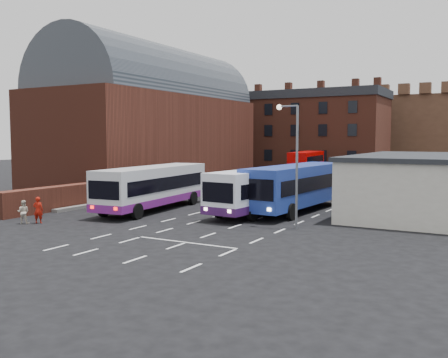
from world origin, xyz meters
The scene contains 13 objects.
ground centered at (0.00, 0.00, 0.00)m, with size 180.00×180.00×0.00m, color black.
railway_station centered at (-15.50, 21.00, 7.64)m, with size 12.00×28.00×16.00m.
forecourt_wall centered at (-10.20, 2.00, 0.90)m, with size 1.20×10.00×1.80m, color #602B1E.
cream_building centered at (15.00, 14.00, 2.16)m, with size 10.40×16.40×4.25m.
brick_terrace centered at (-6.00, 46.00, 5.50)m, with size 22.00×10.00×11.00m, color brown.
castle_keep centered at (6.00, 66.00, 6.00)m, with size 22.00×22.00×12.00m, color brown.
bus_white_outbound centered at (-3.75, 5.73, 1.94)m, with size 3.89×12.27×3.29m.
bus_white_inbound centered at (4.15, 8.45, 1.89)m, with size 3.71×11.90×3.20m.
bus_blue centered at (6.00, 10.37, 2.02)m, with size 3.75×12.72×3.43m.
bus_red_double centered at (-1.14, 32.37, 2.03)m, with size 3.18×9.72×3.82m.
street_lamp centered at (8.34, 3.52, 4.51)m, with size 1.50×0.48×7.48m.
pedestrian_red centered at (-6.57, -2.67, 0.85)m, with size 0.62×0.41×1.71m, color #A41509.
pedestrian_beige centered at (-7.25, -3.26, 0.76)m, with size 0.73×0.57×1.51m, color beige.
Camera 1 is at (19.22, -24.50, 5.46)m, focal length 40.00 mm.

